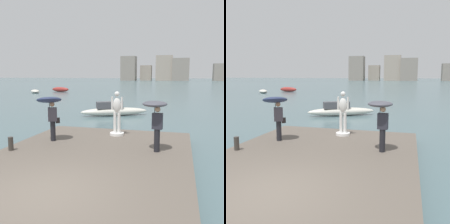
# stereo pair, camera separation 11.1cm
# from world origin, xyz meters

# --- Properties ---
(ground_plane) EXTENTS (400.00, 400.00, 0.00)m
(ground_plane) POSITION_xyz_m (0.00, 40.00, 0.00)
(ground_plane) COLOR #4C666B
(pier) EXTENTS (7.22, 10.68, 0.40)m
(pier) POSITION_xyz_m (0.00, 2.34, 0.20)
(pier) COLOR #60564C
(pier) RESTS_ON ground
(statue_white_figure) EXTENTS (0.69, 0.69, 2.12)m
(statue_white_figure) POSITION_xyz_m (0.19, 6.37, 1.31)
(statue_white_figure) COLOR white
(statue_white_figure) RESTS_ON pier
(onlooker_left) EXTENTS (1.47, 1.48, 2.03)m
(onlooker_left) POSITION_xyz_m (-2.36, 4.57, 1.96)
(onlooker_left) COLOR black
(onlooker_left) RESTS_ON pier
(onlooker_right) EXTENTS (1.01, 1.01, 1.93)m
(onlooker_right) POSITION_xyz_m (2.24, 4.16, 1.90)
(onlooker_right) COLOR black
(onlooker_right) RESTS_ON pier
(mooring_bollard) EXTENTS (0.19, 0.19, 0.53)m
(mooring_bollard) POSITION_xyz_m (-3.15, 2.83, 0.66)
(mooring_bollard) COLOR #38332D
(mooring_bollard) RESTS_ON pier
(boat_near) EXTENTS (5.32, 3.39, 1.15)m
(boat_near) POSITION_xyz_m (-2.13, 14.51, 0.43)
(boat_near) COLOR silver
(boat_near) RESTS_ON ground
(boat_mid) EXTENTS (3.22, 3.55, 0.61)m
(boat_mid) POSITION_xyz_m (-22.77, 36.37, 0.30)
(boat_mid) COLOR silver
(boat_mid) RESTS_ON ground
(boat_leftward) EXTENTS (4.13, 2.05, 0.89)m
(boat_leftward) POSITION_xyz_m (-19.83, 40.67, 0.45)
(boat_leftward) COLOR #9E2D28
(boat_leftward) RESTS_ON ground
(distant_skyline) EXTENTS (69.18, 12.20, 13.94)m
(distant_skyline) POSITION_xyz_m (-2.34, 143.62, 5.90)
(distant_skyline) COLOR gray
(distant_skyline) RESTS_ON ground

